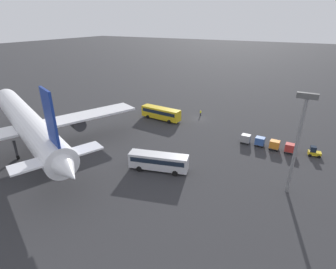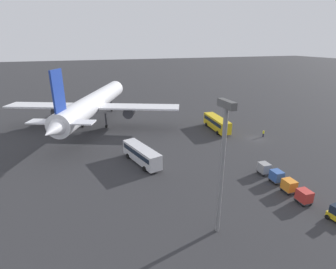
# 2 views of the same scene
# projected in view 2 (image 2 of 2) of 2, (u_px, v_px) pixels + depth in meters

# --- Properties ---
(ground_plane) EXTENTS (600.00, 600.00, 0.00)m
(ground_plane) POSITION_uv_depth(u_px,v_px,m) (256.00, 139.00, 62.62)
(ground_plane) COLOR #2D2D30
(airplane) EXTENTS (50.40, 44.09, 17.13)m
(airplane) POSITION_uv_depth(u_px,v_px,m) (94.00, 103.00, 70.09)
(airplane) COLOR silver
(airplane) RESTS_ON ground
(shuttle_bus_near) EXTENTS (11.62, 3.71, 3.36)m
(shuttle_bus_near) POSITION_uv_depth(u_px,v_px,m) (217.00, 123.00, 68.29)
(shuttle_bus_near) COLOR gold
(shuttle_bus_near) RESTS_ON ground
(shuttle_bus_far) EXTENTS (11.13, 5.26, 3.24)m
(shuttle_bus_far) POSITION_uv_depth(u_px,v_px,m) (142.00, 154.00, 49.59)
(shuttle_bus_far) COLOR silver
(shuttle_bus_far) RESTS_ON ground
(worker_person) EXTENTS (0.38, 0.38, 1.74)m
(worker_person) POSITION_uv_depth(u_px,v_px,m) (263.00, 133.00, 63.65)
(worker_person) COLOR #1E1E2D
(worker_person) RESTS_ON ground
(cargo_cart_red) EXTENTS (2.05, 1.75, 2.06)m
(cargo_cart_red) POSITION_uv_depth(u_px,v_px,m) (304.00, 196.00, 37.38)
(cargo_cart_red) COLOR #38383D
(cargo_cart_red) RESTS_ON ground
(cargo_cart_orange) EXTENTS (2.05, 1.75, 2.06)m
(cargo_cart_orange) POSITION_uv_depth(u_px,v_px,m) (289.00, 185.00, 40.14)
(cargo_cart_orange) COLOR #38383D
(cargo_cart_orange) RESTS_ON ground
(cargo_cart_blue) EXTENTS (2.05, 1.75, 2.06)m
(cargo_cart_blue) POSITION_uv_depth(u_px,v_px,m) (277.00, 176.00, 42.95)
(cargo_cart_blue) COLOR #38383D
(cargo_cart_blue) RESTS_ON ground
(cargo_cart_grey) EXTENTS (2.05, 1.75, 2.06)m
(cargo_cart_grey) POSITION_uv_depth(u_px,v_px,m) (264.00, 168.00, 45.65)
(cargo_cart_grey) COLOR #38383D
(cargo_cart_grey) RESTS_ON ground
(light_pole) EXTENTS (2.80, 0.70, 16.31)m
(light_pole) POSITION_uv_depth(u_px,v_px,m) (223.00, 156.00, 28.93)
(light_pole) COLOR slate
(light_pole) RESTS_ON ground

